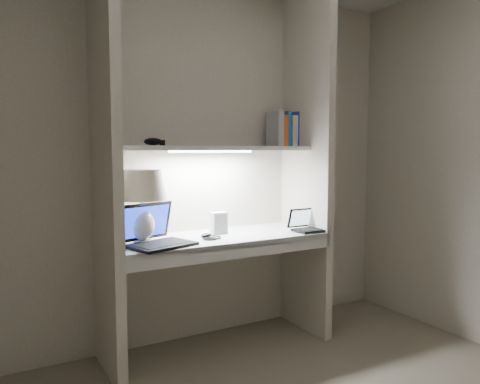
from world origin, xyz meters
TOP-DOWN VIEW (x-y plane):
  - back_wall at (0.00, 1.50)m, footprint 3.20×0.01m
  - alcove_panel_left at (-0.73, 1.23)m, footprint 0.06×0.55m
  - alcove_panel_right at (0.73, 1.23)m, footprint 0.06×0.55m
  - desk at (0.00, 1.23)m, footprint 1.40×0.55m
  - desk_apron at (0.00, 0.96)m, footprint 1.46×0.03m
  - shelf at (0.00, 1.32)m, footprint 1.40×0.36m
  - strip_light at (0.00, 1.32)m, footprint 0.60×0.04m
  - table_lamp at (-0.51, 1.24)m, footprint 0.31×0.31m
  - laptop_main at (-0.47, 1.14)m, footprint 0.45×0.42m
  - laptop_netbook at (0.64, 1.08)m, footprint 0.24×0.21m
  - speaker at (0.04, 1.30)m, footprint 0.11×0.08m
  - mouse at (-0.10, 1.19)m, footprint 0.10×0.08m
  - cable_coil at (-0.08, 1.15)m, footprint 0.13×0.13m
  - sticky_note at (-0.64, 1.19)m, footprint 0.10×0.10m
  - book_row at (0.63, 1.36)m, footprint 0.24×0.17m
  - shelf_box at (-0.62, 1.43)m, footprint 0.08×0.06m
  - shelf_gadget at (-0.41, 1.31)m, footprint 0.13×0.11m

SIDE VIEW (x-z plane):
  - desk_apron at x=0.00m, z-range 0.67..0.77m
  - desk at x=0.00m, z-range 0.73..0.77m
  - sticky_note at x=-0.64m, z-range 0.77..0.77m
  - cable_coil at x=-0.08m, z-range 0.77..0.78m
  - mouse at x=-0.10m, z-range 0.77..0.80m
  - laptop_netbook at x=0.64m, z-range 0.73..0.88m
  - laptop_main at x=-0.47m, z-range 0.70..0.95m
  - speaker at x=0.04m, z-range 0.77..0.92m
  - table_lamp at x=-0.51m, z-range 0.85..1.30m
  - back_wall at x=0.00m, z-range 0.00..2.50m
  - alcove_panel_left at x=-0.73m, z-range 0.00..2.50m
  - alcove_panel_right at x=0.73m, z-range 0.00..2.50m
  - strip_light at x=0.00m, z-range 1.32..1.34m
  - shelf at x=0.00m, z-range 1.34..1.36m
  - shelf_gadget at x=-0.41m, z-range 1.37..1.41m
  - shelf_box at x=-0.62m, z-range 1.36..1.49m
  - book_row at x=0.63m, z-range 1.36..1.61m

